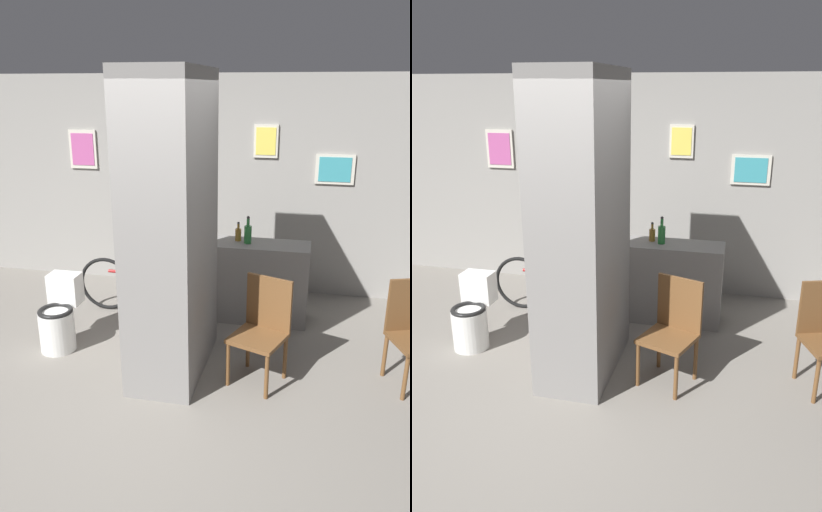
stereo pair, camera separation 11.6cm
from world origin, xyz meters
TOP-DOWN VIEW (x-y plane):
  - ground_plane at (0.00, 0.00)m, footprint 14.00×14.00m
  - wall_back at (0.00, 2.63)m, footprint 8.00×0.09m
  - pillar_center at (0.13, 0.58)m, footprint 0.60×1.16m
  - counter_shelf at (0.72, 1.74)m, footprint 1.14×0.44m
  - toilet at (-1.07, 0.69)m, footprint 0.34×0.50m
  - chair_near_pillar at (0.93, 0.55)m, footprint 0.54×0.54m
  - bicycle at (-0.43, 1.60)m, footprint 1.69×0.42m
  - bottle_tall at (0.63, 1.73)m, footprint 0.08×0.08m
  - bottle_short at (0.52, 1.80)m, footprint 0.07×0.07m

SIDE VIEW (x-z plane):
  - ground_plane at x=0.00m, z-range 0.00..0.00m
  - toilet at x=-1.07m, z-range -0.04..0.66m
  - bicycle at x=-0.43m, z-range -0.01..0.67m
  - counter_shelf at x=0.72m, z-range 0.00..0.87m
  - chair_near_pillar at x=0.93m, z-range 0.04..0.95m
  - bottle_short at x=0.52m, z-range 0.84..1.05m
  - bottle_tall at x=0.63m, z-range 0.83..1.12m
  - pillar_center at x=0.13m, z-range 0.00..2.60m
  - wall_back at x=0.00m, z-range 0.00..2.60m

